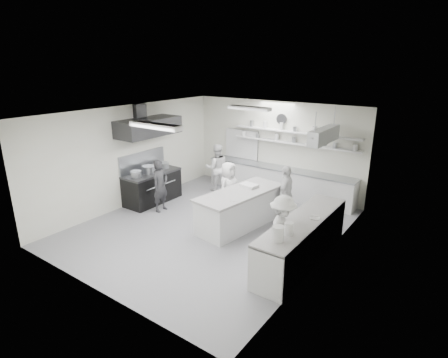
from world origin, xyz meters
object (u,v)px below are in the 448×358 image
Objects in this scene: cook_back at (217,168)px; stove at (152,188)px; cook_stove at (160,186)px; back_counter at (278,181)px; prep_island at (240,210)px; right_counter at (302,241)px.

stove is at bearing 18.08° from cook_back.
cook_stove reaches higher than stove.
cook_back reaches higher than cook_stove.
back_counter is (2.90, 2.80, 0.01)m from stove.
cook_stove is at bearing -161.12° from prep_island.
back_counter is at bearing 159.06° from cook_back.
prep_island is at bearing 1.86° from stove.
stove is 1.12× the size of cook_back.
right_counter reaches higher than stove.
right_counter is at bearing -55.35° from back_counter.
cook_back is (0.28, 2.35, 0.03)m from cook_stove.
back_counter is 4.13m from right_counter.
stove is 0.36× the size of back_counter.
prep_island is at bearing 161.25° from right_counter.
back_counter is at bearing 103.84° from prep_island.
stove is at bearing -136.01° from back_counter.
prep_island is 1.62× the size of cook_stove.
right_counter is at bearing -95.76° from cook_stove.
stove is 1.17× the size of cook_stove.
right_counter reaches higher than back_counter.
stove is at bearing -170.17° from prep_island.
right_counter is 4.96m from cook_back.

